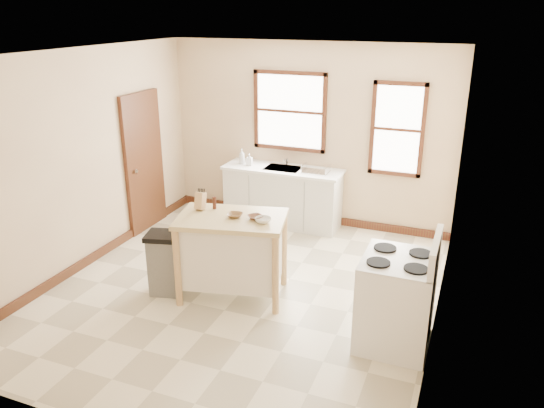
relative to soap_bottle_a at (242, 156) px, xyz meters
The scene contains 23 objects.
floor 2.62m from the soap_bottle_a, 65.65° to the right, with size 5.00×5.00×0.00m, color #F5E7C2.
ceiling 2.98m from the soap_bottle_a, 65.65° to the right, with size 5.00×5.00×0.00m, color white.
wall_back 1.10m from the soap_bottle_a, 17.50° to the left, with size 4.50×0.04×2.80m, color beige.
wall_left 2.55m from the soap_bottle_a, 119.94° to the right, with size 0.04×5.00×2.80m, color beige.
wall_right 3.93m from the soap_bottle_a, 34.03° to the right, with size 0.04×5.00×2.80m, color beige.
window_main 1.03m from the soap_bottle_a, 22.94° to the left, with size 1.17×0.06×1.22m, color #421712, non-canonical shape.
window_side 2.42m from the soap_bottle_a, ahead, with size 0.77×0.06×1.37m, color #421712, non-canonical shape.
door_left 1.51m from the soap_bottle_a, 143.95° to the right, with size 0.06×0.90×2.10m, color #421712.
baseboard_back 1.42m from the soap_bottle_a, 15.90° to the left, with size 4.50×0.04×0.12m, color #421712.
baseboard_left 2.69m from the soap_bottle_a, 119.34° to the right, with size 0.04×5.00×0.12m, color #421712.
sink_counter 0.90m from the soap_bottle_a, ahead, with size 1.86×0.62×0.92m, color silver, non-canonical shape.
faucet 0.72m from the soap_bottle_a, 15.55° to the left, with size 0.03×0.03×0.22m, color silver.
soap_bottle_a is the anchor object (origin of this frame).
soap_bottle_b 0.16m from the soap_bottle_a, 15.66° to the right, with size 0.08×0.09×0.19m, color #B2B2B2.
dish_rack 1.23m from the soap_bottle_a, ahead, with size 0.39×0.29×0.10m, color silver, non-canonical shape.
kitchen_island 2.54m from the soap_bottle_a, 68.07° to the right, with size 1.23×0.78×1.01m, color tan, non-canonical shape.
knife_block 2.28m from the soap_bottle_a, 77.67° to the right, with size 0.10×0.10×0.20m, color tan, non-canonical shape.
pepper_grinder 2.23m from the soap_bottle_a, 73.65° to the right, with size 0.04×0.04×0.15m, color #3B1910.
bowl_a 2.49m from the soap_bottle_a, 67.12° to the right, with size 0.18×0.18×0.04m, color brown.
bowl_b 2.56m from the soap_bottle_a, 61.96° to the right, with size 0.16×0.16×0.04m, color brown.
bowl_c 2.68m from the soap_bottle_a, 60.28° to the right, with size 0.18×0.18×0.06m, color white.
trash_bin 2.64m from the soap_bottle_a, 86.50° to the right, with size 0.40×0.33×0.77m, color slate, non-canonical shape.
gas_stove 3.89m from the soap_bottle_a, 41.84° to the right, with size 0.76×0.78×1.22m, color white, non-canonical shape.
Camera 1 is at (2.44, -5.17, 3.26)m, focal length 35.00 mm.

